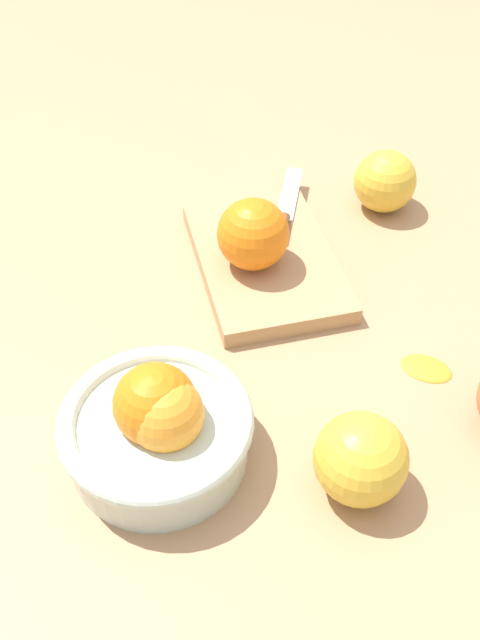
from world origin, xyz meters
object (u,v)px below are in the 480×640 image
at_px(bowl, 158,426).
at_px(apple_mid_left, 358,460).
at_px(apple_front_right, 385,181).
at_px(cutting_board, 266,261).
at_px(knife, 285,213).
at_px(orange_on_board, 250,235).

relative_size(bowl, apple_mid_left, 2.12).
height_order(bowl, apple_front_right, bowl).
height_order(cutting_board, knife, knife).
distance_m(orange_on_board, apple_front_right, 0.22).
bearing_deg(knife, cutting_board, 142.81).
relative_size(orange_on_board, apple_mid_left, 0.98).
xyz_separation_m(bowl, orange_on_board, (0.20, -0.15, 0.02)).
relative_size(orange_on_board, knife, 0.55).
xyz_separation_m(knife, apple_front_right, (0.01, -0.13, 0.01)).
bearing_deg(bowl, cutting_board, -39.11).
bearing_deg(bowl, knife, -38.70).
height_order(bowl, knife, bowl).
bearing_deg(apple_front_right, knife, 93.41).
bearing_deg(orange_on_board, bowl, 143.59).
bearing_deg(bowl, apple_mid_left, -118.88).
xyz_separation_m(cutting_board, orange_on_board, (-0.01, 0.02, 0.05)).
xyz_separation_m(orange_on_board, apple_front_right, (0.08, -0.20, -0.02)).
distance_m(orange_on_board, apple_mid_left, 0.29).
distance_m(cutting_board, apple_mid_left, 0.30).
bearing_deg(bowl, orange_on_board, -36.41).
bearing_deg(knife, apple_front_right, -86.59).
relative_size(knife, apple_mid_left, 1.80).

